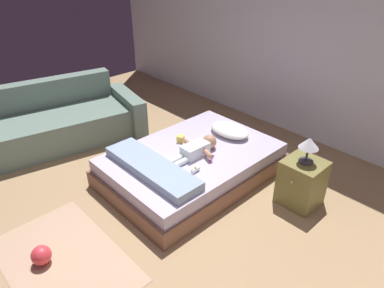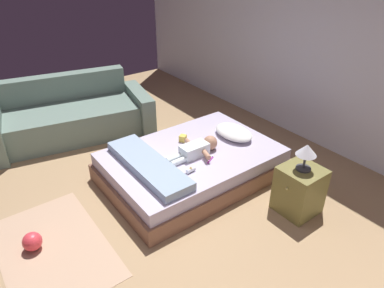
% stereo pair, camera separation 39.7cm
% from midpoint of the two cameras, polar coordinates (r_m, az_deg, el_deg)
% --- Properties ---
extents(ground_plane, '(8.00, 8.00, 0.00)m').
position_cam_midpoint_polar(ground_plane, '(3.63, -13.59, -13.39)').
color(ground_plane, '#A2815B').
extents(wall_behind_bed, '(8.00, 0.12, 2.72)m').
position_cam_midpoint_polar(wall_behind_bed, '(4.92, 16.62, 16.17)').
color(wall_behind_bed, silver).
rests_on(wall_behind_bed, ground_plane).
extents(bed, '(1.37, 2.01, 0.35)m').
position_cam_midpoint_polar(bed, '(4.12, -2.76, -3.45)').
color(bed, brown).
rests_on(bed, ground_plane).
extents(pillow, '(0.54, 0.35, 0.12)m').
position_cam_midpoint_polar(pillow, '(4.36, 3.60, 2.24)').
color(pillow, white).
rests_on(pillow, bed).
extents(baby, '(0.47, 0.66, 0.17)m').
position_cam_midpoint_polar(baby, '(3.95, -1.84, -0.78)').
color(baby, white).
rests_on(baby, bed).
extents(toothbrush, '(0.08, 0.14, 0.02)m').
position_cam_midpoint_polar(toothbrush, '(3.88, 0.44, -2.41)').
color(toothbrush, '#B330B1').
rests_on(toothbrush, bed).
extents(couch, '(1.43, 2.31, 0.80)m').
position_cam_midpoint_polar(couch, '(5.26, -23.00, 3.20)').
color(couch, slate).
rests_on(couch, ground_plane).
extents(nightstand, '(0.39, 0.42, 0.51)m').
position_cam_midpoint_polar(nightstand, '(3.81, 14.71, -6.19)').
color(nightstand, olive).
rests_on(nightstand, ground_plane).
extents(lamp, '(0.20, 0.20, 0.28)m').
position_cam_midpoint_polar(lamp, '(3.56, 15.65, -0.22)').
color(lamp, '#333338').
rests_on(lamp, nightstand).
extents(rug, '(1.42, 0.89, 0.01)m').
position_cam_midpoint_polar(rug, '(3.51, -23.54, -17.27)').
color(rug, tan).
rests_on(rug, ground_plane).
extents(toy_ball, '(0.17, 0.17, 0.17)m').
position_cam_midpoint_polar(toy_ball, '(3.51, -26.63, -16.12)').
color(toy_ball, '#E23944').
rests_on(toy_ball, rug).
extents(blanket, '(1.24, 0.36, 0.10)m').
position_cam_midpoint_polar(blanket, '(3.71, -9.70, -3.90)').
color(blanket, '#8DA4BD').
rests_on(blanket, bed).
extents(toy_block, '(0.11, 0.11, 0.08)m').
position_cam_midpoint_polar(toy_block, '(4.21, -4.59, 0.78)').
color(toy_block, '#E7C84A').
rests_on(toy_block, bed).
extents(baby_bottle, '(0.06, 0.10, 0.07)m').
position_cam_midpoint_polar(baby_bottle, '(3.66, -2.57, -4.33)').
color(baby_bottle, white).
rests_on(baby_bottle, bed).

